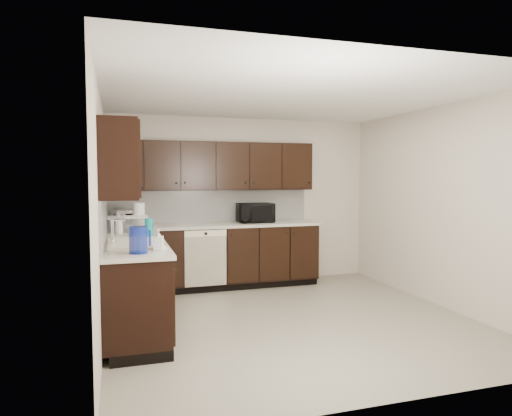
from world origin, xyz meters
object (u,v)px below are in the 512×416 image
at_px(sink, 136,250).
at_px(blue_pitcher, 138,240).
at_px(microwave, 255,213).
at_px(storage_bin, 128,224).
at_px(toaster_oven, 125,218).

xyz_separation_m(sink, blue_pitcher, (0.00, -0.57, 0.18)).
distance_m(sink, microwave, 2.48).
distance_m(microwave, storage_bin, 1.93).
relative_size(sink, blue_pitcher, 3.42).
bearing_deg(storage_bin, microwave, 17.67).
relative_size(sink, microwave, 1.60).
bearing_deg(sink, toaster_oven, 92.30).
bearing_deg(sink, microwave, 43.82).
relative_size(sink, toaster_oven, 2.30).
bearing_deg(microwave, toaster_oven, -179.77).
height_order(storage_bin, blue_pitcher, blue_pitcher).
height_order(toaster_oven, blue_pitcher, blue_pitcher).
relative_size(toaster_oven, storage_bin, 0.78).
height_order(sink, blue_pitcher, sink).
distance_m(toaster_oven, blue_pitcher, 2.29).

